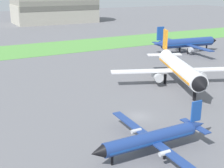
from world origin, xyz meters
name	(u,v)px	position (x,y,z in m)	size (l,w,h in m)	color
ground_plane	(139,116)	(0.00, 0.00, 0.00)	(600.00, 600.00, 0.00)	slate
grass_taxiway_strip	(37,49)	(0.00, 76.07, 0.04)	(360.00, 28.00, 0.08)	#549342
airplane_midfield_jet	(179,68)	(19.99, 12.24, 4.46)	(33.29, 33.08, 12.37)	white
airplane_foreground_turboprop	(153,138)	(-5.83, -12.44, 2.59)	(20.17, 23.59, 7.07)	navy
airplane_parked_jet_far	(186,43)	(49.22, 42.30, 3.79)	(29.28, 29.79, 10.53)	navy
hangar_distant	(54,4)	(37.88, 168.53, 13.32)	(56.78, 32.96, 32.96)	#B2AD9E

